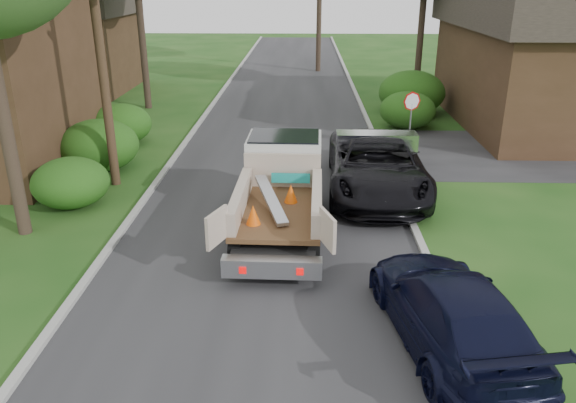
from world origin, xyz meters
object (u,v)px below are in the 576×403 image
at_px(house_right, 563,57).
at_px(black_pickup, 377,165).
at_px(utility_pole, 98,28).
at_px(flatbed_truck, 282,181).
at_px(navy_suv, 451,310).
at_px(stop_sign, 411,109).
at_px(house_left_far, 68,40).

distance_m(house_right, black_pickup, 13.72).
distance_m(utility_pole, black_pickup, 9.82).
height_order(house_right, flatbed_truck, house_right).
height_order(utility_pole, house_right, utility_pole).
relative_size(black_pickup, navy_suv, 1.30).
distance_m(stop_sign, navy_suv, 12.91).
bearing_deg(navy_suv, utility_pole, -52.82).
relative_size(utility_pole, navy_suv, 1.95).
bearing_deg(house_right, utility_pole, -153.99).
bearing_deg(stop_sign, utility_pole, -159.38).
bearing_deg(navy_suv, flatbed_truck, -68.47).
distance_m(stop_sign, utility_pole, 11.91).
height_order(stop_sign, house_left_far, house_left_far).
bearing_deg(stop_sign, black_pickup, -112.29).
distance_m(house_left_far, flatbed_truck, 24.44).
bearing_deg(house_right, flatbed_truck, -136.38).
bearing_deg(black_pickup, flatbed_truck, -137.44).
relative_size(house_right, navy_suv, 2.52).
relative_size(house_left_far, navy_suv, 1.47).
distance_m(flatbed_truck, black_pickup, 3.95).
height_order(utility_pole, black_pickup, utility_pole).
height_order(flatbed_truck, navy_suv, flatbed_truck).
xyz_separation_m(stop_sign, black_pickup, (-1.84, -4.50, -0.85)).
relative_size(house_right, flatbed_truck, 2.11).
bearing_deg(house_left_far, navy_suv, -56.15).
bearing_deg(navy_suv, house_left_far, -65.58).
bearing_deg(flatbed_truck, stop_sign, 56.96).
distance_m(house_left_far, house_right, 27.68).
bearing_deg(house_right, black_pickup, -135.43).
xyz_separation_m(stop_sign, utility_pole, (-10.68, -4.02, 3.40)).
distance_m(house_left_far, black_pickup, 24.39).
relative_size(stop_sign, house_right, 0.19).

